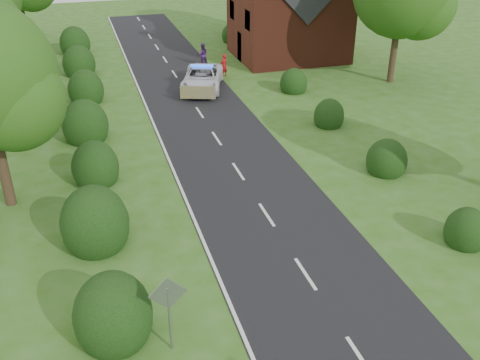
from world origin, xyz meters
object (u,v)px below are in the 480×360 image
object	(u,v)px
road_sign	(169,304)
pedestrian_purple	(203,55)
pedestrian_red	(224,65)
police_van	(202,78)

from	to	relation	value
road_sign	pedestrian_purple	world-z (taller)	road_sign
pedestrian_red	road_sign	bearing A→B (deg)	38.77
road_sign	police_van	size ratio (longest dim) A/B	0.43
pedestrian_red	pedestrian_purple	bearing A→B (deg)	-107.23
pedestrian_red	police_van	bearing A→B (deg)	14.52
police_van	pedestrian_red	bearing A→B (deg)	66.35
road_sign	police_van	distance (m)	23.10
road_sign	police_van	world-z (taller)	road_sign
road_sign	police_van	bearing A→B (deg)	74.45
pedestrian_red	pedestrian_purple	size ratio (longest dim) A/B	0.93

